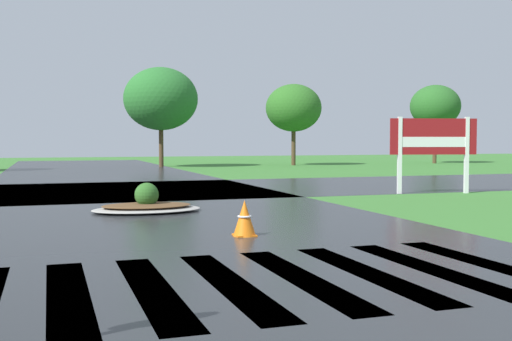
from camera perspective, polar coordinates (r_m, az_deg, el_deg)
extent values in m
cube|color=#232628|center=(13.00, -7.64, -4.57)|extent=(9.36, 80.00, 0.01)
cube|color=#232628|center=(21.09, -11.88, -1.78)|extent=(90.00, 8.42, 0.01)
cube|color=white|center=(7.08, -16.86, -10.90)|extent=(0.45, 3.58, 0.01)
cube|color=white|center=(7.16, -9.52, -10.66)|extent=(0.45, 3.58, 0.01)
cube|color=white|center=(7.35, -2.46, -10.27)|extent=(0.45, 3.58, 0.01)
cube|color=white|center=(7.65, 4.13, -9.77)|extent=(0.45, 3.58, 0.01)
cube|color=white|center=(8.03, 10.14, -9.20)|extent=(0.45, 3.58, 0.01)
cube|color=white|center=(8.49, 15.54, -8.60)|extent=(0.45, 3.58, 0.01)
cube|color=white|center=(9.02, 20.33, -8.00)|extent=(0.45, 3.58, 0.01)
cube|color=white|center=(20.56, 18.76, 1.34)|extent=(0.14, 0.14, 2.39)
cube|color=white|center=(19.77, 13.04, 1.37)|extent=(0.14, 0.14, 2.39)
cube|color=maroon|center=(20.13, 15.98, 3.02)|extent=(2.71, 0.70, 1.12)
cube|color=white|center=(20.13, 15.97, 2.54)|extent=(2.07, 0.56, 0.31)
ellipsoid|color=#9E9B93|center=(14.69, -10.00, -3.52)|extent=(2.52, 1.63, 0.12)
ellipsoid|color=brown|center=(14.68, -10.00, -3.17)|extent=(2.07, 1.34, 0.10)
sphere|color=#2D6023|center=(14.65, -10.01, -2.20)|extent=(0.56, 0.56, 0.56)
cone|color=orange|center=(10.80, -1.06, -4.39)|extent=(0.40, 0.40, 0.63)
torus|color=white|center=(10.80, -1.06, -4.23)|extent=(0.25, 0.25, 0.04)
cube|color=orange|center=(10.84, -1.06, -5.96)|extent=(0.36, 0.36, 0.03)
cylinder|color=#4C3823|center=(38.91, -8.70, 2.25)|extent=(0.28, 0.28, 2.62)
ellipsoid|color=#286A2B|center=(38.99, -8.73, 6.52)|extent=(4.57, 4.57, 3.88)
cylinder|color=#4C3823|center=(41.23, 3.46, 2.23)|extent=(0.28, 0.28, 2.51)
ellipsoid|color=#2C6622|center=(41.28, 3.47, 5.76)|extent=(3.69, 3.69, 3.14)
cylinder|color=#4C3823|center=(46.55, 16.08, 2.41)|extent=(0.28, 0.28, 2.86)
ellipsoid|color=#275E23|center=(46.61, 16.13, 5.70)|extent=(3.57, 3.57, 3.03)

